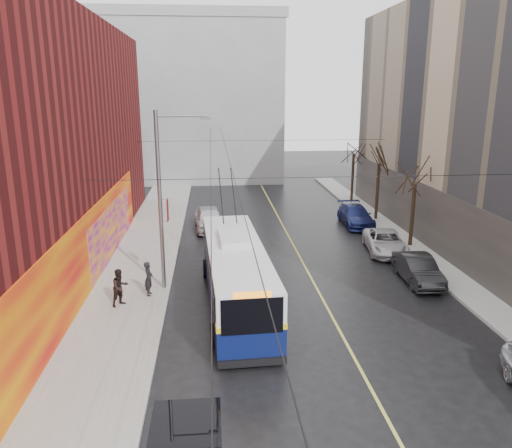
{
  "coord_description": "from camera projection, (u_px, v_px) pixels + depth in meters",
  "views": [
    {
      "loc": [
        -3.73,
        -14.02,
        9.83
      ],
      "look_at": [
        -1.47,
        11.59,
        2.97
      ],
      "focal_mm": 35.0,
      "sensor_mm": 36.0,
      "label": 1
    }
  ],
  "objects": [
    {
      "name": "lane_line",
      "position": [
        302.0,
        260.0,
        29.94
      ],
      "size": [
        0.12,
        50.0,
        0.01
      ],
      "primitive_type": "cube",
      "color": "#BFB74C",
      "rests_on": "ground"
    },
    {
      "name": "parked_car_b",
      "position": [
        418.0,
        269.0,
        26.36
      ],
      "size": [
        1.67,
        4.41,
        1.44
      ],
      "primitive_type": "imported",
      "rotation": [
        0.0,
        0.0,
        -0.03
      ],
      "color": "black",
      "rests_on": "ground"
    },
    {
      "name": "tree_mid",
      "position": [
        380.0,
        153.0,
        37.89
      ],
      "size": [
        3.2,
        3.2,
        6.68
      ],
      "color": "black",
      "rests_on": "ground"
    },
    {
      "name": "sidewalk_left",
      "position": [
        136.0,
        276.0,
        27.19
      ],
      "size": [
        4.0,
        60.0,
        0.15
      ],
      "primitive_type": "cube",
      "color": "gray",
      "rests_on": "ground"
    },
    {
      "name": "catenary_wires",
      "position": [
        233.0,
        155.0,
        28.73
      ],
      "size": [
        18.0,
        60.0,
        0.22
      ],
      "color": "black"
    },
    {
      "name": "puddle",
      "position": [
        186.0,
        427.0,
        15.07
      ],
      "size": [
        2.15,
        2.86,
        0.01
      ],
      "primitive_type": "cube",
      "color": "black",
      "rests_on": "ground"
    },
    {
      "name": "pigeons_flying",
      "position": [
        244.0,
        143.0,
        23.33
      ],
      "size": [
        3.99,
        1.61,
        2.36
      ],
      "color": "slate"
    },
    {
      "name": "sidewalk_right",
      "position": [
        437.0,
        267.0,
        28.64
      ],
      "size": [
        2.0,
        60.0,
        0.15
      ],
      "primitive_type": "cube",
      "color": "gray",
      "rests_on": "ground"
    },
    {
      "name": "parked_car_d",
      "position": [
        356.0,
        216.0,
        37.67
      ],
      "size": [
        2.2,
        5.1,
        1.46
      ],
      "primitive_type": "imported",
      "rotation": [
        0.0,
        0.0,
        -0.03
      ],
      "color": "navy",
      "rests_on": "ground"
    },
    {
      "name": "parked_car_c",
      "position": [
        385.0,
        242.0,
        31.29
      ],
      "size": [
        2.89,
        5.12,
        1.35
      ],
      "primitive_type": "imported",
      "rotation": [
        0.0,
        0.0,
        -0.14
      ],
      "color": "silver",
      "rests_on": "ground"
    },
    {
      "name": "tree_far",
      "position": [
        354.0,
        145.0,
        44.65
      ],
      "size": [
        3.2,
        3.2,
        6.57
      ],
      "color": "black",
      "rests_on": "ground"
    },
    {
      "name": "pedestrian_b",
      "position": [
        120.0,
        287.0,
        23.11
      ],
      "size": [
        1.08,
        1.08,
        1.77
      ],
      "primitive_type": "imported",
      "rotation": [
        0.0,
        0.0,
        0.78
      ],
      "color": "black",
      "rests_on": "sidewalk_left"
    },
    {
      "name": "following_car",
      "position": [
        209.0,
        218.0,
        36.44
      ],
      "size": [
        2.33,
        5.04,
        1.67
      ],
      "primitive_type": "imported",
      "rotation": [
        0.0,
        0.0,
        0.07
      ],
      "color": "silver",
      "rests_on": "ground"
    },
    {
      "name": "pedestrian_a",
      "position": [
        149.0,
        278.0,
        24.28
      ],
      "size": [
        0.42,
        0.63,
        1.71
      ],
      "primitive_type": "imported",
      "rotation": [
        0.0,
        0.0,
        1.55
      ],
      "color": "black",
      "rests_on": "sidewalk_left"
    },
    {
      "name": "trolleybus",
      "position": [
        236.0,
        273.0,
        23.33
      ],
      "size": [
        3.25,
        12.06,
        5.66
      ],
      "rotation": [
        0.0,
        0.0,
        0.05
      ],
      "color": "#091245",
      "rests_on": "ground"
    },
    {
      "name": "streetlight_pole",
      "position": [
        163.0,
        197.0,
        24.19
      ],
      "size": [
        2.65,
        0.6,
        9.0
      ],
      "color": "slate",
      "rests_on": "ground"
    },
    {
      "name": "tree_near",
      "position": [
        416.0,
        171.0,
        31.22
      ],
      "size": [
        3.2,
        3.2,
        6.4
      ],
      "color": "black",
      "rests_on": "ground"
    },
    {
      "name": "building_far",
      "position": [
        191.0,
        99.0,
        56.8
      ],
      "size": [
        20.5,
        12.1,
        18.0
      ],
      "color": "gray",
      "rests_on": "ground"
    },
    {
      "name": "ground",
      "position": [
        332.0,
        401.0,
        16.34
      ],
      "size": [
        140.0,
        140.0,
        0.0
      ],
      "primitive_type": "plane",
      "color": "black",
      "rests_on": "ground"
    }
  ]
}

